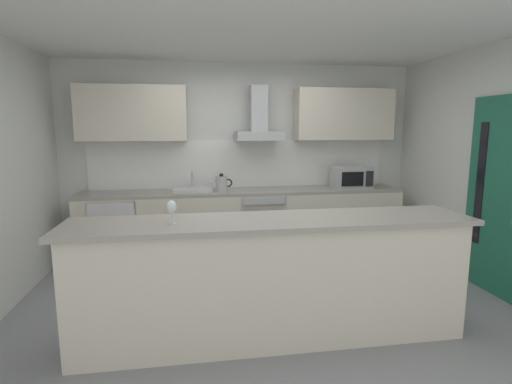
{
  "coord_description": "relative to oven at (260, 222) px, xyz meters",
  "views": [
    {
      "loc": [
        -0.67,
        -3.65,
        1.71
      ],
      "look_at": [
        -0.02,
        0.4,
        1.05
      ],
      "focal_mm": 27.51,
      "sensor_mm": 36.0,
      "label": 1
    }
  ],
  "objects": [
    {
      "name": "wall_back",
      "position": [
        -0.21,
        0.41,
        0.84
      ],
      "size": [
        5.85,
        0.12,
        2.6
      ],
      "primitive_type": "cube",
      "color": "silver",
      "rests_on": "ground"
    },
    {
      "name": "backsplash_tile",
      "position": [
        -0.21,
        0.33,
        0.77
      ],
      "size": [
        4.13,
        0.02,
        0.66
      ],
      "primitive_type": "cube",
      "color": "white"
    },
    {
      "name": "ground",
      "position": [
        -0.21,
        -1.48,
        -0.47
      ],
      "size": [
        5.85,
        4.65,
        0.02
      ],
      "primitive_type": "cube",
      "color": "gray"
    },
    {
      "name": "wall_right",
      "position": [
        2.27,
        -1.48,
        0.84
      ],
      "size": [
        0.12,
        4.65,
        2.6
      ],
      "primitive_type": "cube",
      "color": "silver",
      "rests_on": "ground"
    },
    {
      "name": "upper_cabinets",
      "position": [
        -0.21,
        0.18,
        1.45
      ],
      "size": [
        4.22,
        0.32,
        0.7
      ],
      "color": "beige"
    },
    {
      "name": "range_hood",
      "position": [
        0.0,
        0.13,
        1.33
      ],
      "size": [
        0.62,
        0.45,
        0.72
      ],
      "color": "#B7BABC"
    },
    {
      "name": "sink",
      "position": [
        -0.9,
        0.01,
        0.47
      ],
      "size": [
        0.5,
        0.4,
        0.26
      ],
      "color": "silver",
      "rests_on": "counter_back"
    },
    {
      "name": "side_door",
      "position": [
        2.2,
        -1.61,
        0.57
      ],
      "size": [
        0.08,
        0.85,
        2.05
      ],
      "color": "#1E664C",
      "rests_on": "ground"
    },
    {
      "name": "microwave",
      "position": [
        1.28,
        -0.03,
        0.59
      ],
      "size": [
        0.5,
        0.38,
        0.3
      ],
      "color": "#B7BABC",
      "rests_on": "counter_back"
    },
    {
      "name": "ceiling",
      "position": [
        -0.21,
        -1.48,
        2.15
      ],
      "size": [
        5.85,
        4.65,
        0.02
      ],
      "primitive_type": "cube",
      "color": "white"
    },
    {
      "name": "counter_back",
      "position": [
        -0.21,
        0.03,
        -0.01
      ],
      "size": [
        4.27,
        0.6,
        0.9
      ],
      "color": "beige",
      "rests_on": "ground"
    },
    {
      "name": "refrigerator",
      "position": [
        -1.88,
        -0.0,
        -0.03
      ],
      "size": [
        0.58,
        0.6,
        0.85
      ],
      "color": "white",
      "rests_on": "ground"
    },
    {
      "name": "kettle",
      "position": [
        -0.52,
        -0.03,
        0.55
      ],
      "size": [
        0.29,
        0.15,
        0.24
      ],
      "color": "#B7BABC",
      "rests_on": "counter_back"
    },
    {
      "name": "oven",
      "position": [
        0.0,
        0.0,
        0.0
      ],
      "size": [
        0.6,
        0.62,
        0.8
      ],
      "color": "slate",
      "rests_on": "ground"
    },
    {
      "name": "counter_island",
      "position": [
        -0.28,
        -2.18,
        0.05
      ],
      "size": [
        3.21,
        0.64,
        1.01
      ],
      "color": "beige",
      "rests_on": "ground"
    },
    {
      "name": "wine_glass",
      "position": [
        -1.05,
        -2.22,
        0.68
      ],
      "size": [
        0.08,
        0.08,
        0.18
      ],
      "color": "silver",
      "rests_on": "counter_island"
    }
  ]
}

